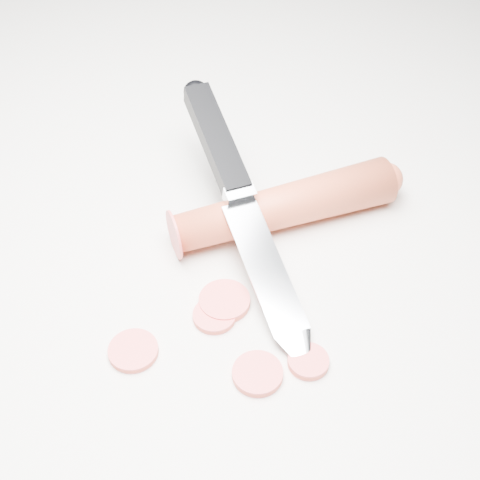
% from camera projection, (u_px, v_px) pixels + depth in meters
% --- Properties ---
extents(ground, '(2.40, 2.40, 0.00)m').
position_uv_depth(ground, '(283.00, 283.00, 0.55)').
color(ground, silver).
rests_on(ground, ground).
extents(carrot, '(0.17, 0.17, 0.04)m').
position_uv_depth(carrot, '(284.00, 206.00, 0.58)').
color(carrot, '#C24022').
rests_on(carrot, ground).
extents(carrot_slice_0, '(0.03, 0.03, 0.01)m').
position_uv_depth(carrot_slice_0, '(308.00, 361.00, 0.49)').
color(carrot_slice_0, '#E44545').
rests_on(carrot_slice_0, ground).
extents(carrot_slice_1, '(0.04, 0.04, 0.01)m').
position_uv_depth(carrot_slice_1, '(224.00, 301.00, 0.53)').
color(carrot_slice_1, '#E44545').
rests_on(carrot_slice_1, ground).
extents(carrot_slice_2, '(0.04, 0.04, 0.01)m').
position_uv_depth(carrot_slice_2, '(133.00, 351.00, 0.50)').
color(carrot_slice_2, '#E44545').
rests_on(carrot_slice_2, ground).
extents(carrot_slice_3, '(0.03, 0.03, 0.01)m').
position_uv_depth(carrot_slice_3, '(214.00, 316.00, 0.52)').
color(carrot_slice_3, '#E44545').
rests_on(carrot_slice_3, ground).
extents(carrot_slice_4, '(0.04, 0.04, 0.01)m').
position_uv_depth(carrot_slice_4, '(258.00, 374.00, 0.49)').
color(carrot_slice_4, '#E44545').
rests_on(carrot_slice_4, ground).
extents(kitchen_knife, '(0.22, 0.23, 0.09)m').
position_uv_depth(kitchen_knife, '(246.00, 209.00, 0.55)').
color(kitchen_knife, '#B5B7BC').
rests_on(kitchen_knife, ground).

